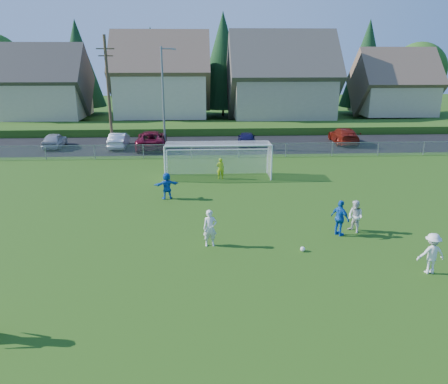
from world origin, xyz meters
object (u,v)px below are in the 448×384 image
at_px(goalkeeper, 220,168).
at_px(car_e, 247,139).
at_px(player_white_b, 355,217).
at_px(player_white_a, 210,228).
at_px(player_white_c, 431,253).
at_px(soccer_ball, 303,249).
at_px(car_a, 54,140).
at_px(car_b, 119,140).
at_px(player_blue_b, 167,186).
at_px(car_g, 344,136).
at_px(soccer_goal, 218,154).
at_px(car_c, 152,139).
at_px(player_blue_a, 340,218).

xyz_separation_m(goalkeeper, car_e, (3.00, 11.20, -0.04)).
bearing_deg(player_white_b, goalkeeper, -178.38).
height_order(player_white_a, player_white_c, player_white_a).
xyz_separation_m(player_white_a, player_white_c, (8.71, -3.07, -0.01)).
height_order(soccer_ball, car_e, car_e).
relative_size(player_white_c, car_a, 0.42).
distance_m(car_b, car_e, 11.96).
height_order(player_blue_b, car_e, player_blue_b).
bearing_deg(car_a, car_g, 177.73).
distance_m(soccer_ball, car_b, 26.10).
height_order(player_white_c, soccer_goal, soccer_goal).
height_order(goalkeeper, car_e, goalkeeper).
height_order(soccer_ball, car_b, car_b).
bearing_deg(player_white_a, car_g, 52.76).
height_order(car_b, car_c, car_c).
relative_size(player_white_b, car_e, 0.39).
distance_m(player_white_b, player_blue_a, 0.94).
xyz_separation_m(player_white_b, player_blue_b, (-9.57, 5.72, 0.00)).
relative_size(player_white_c, car_b, 0.40).
xyz_separation_m(car_a, car_b, (6.01, -0.34, 0.01)).
bearing_deg(car_b, player_white_c, 122.37).
height_order(player_white_b, car_g, player_white_b).
xyz_separation_m(player_white_b, goalkeeper, (-6.15, 9.94, -0.06)).
bearing_deg(car_e, soccer_goal, 77.83).
height_order(player_white_c, car_c, player_white_c).
distance_m(goalkeeper, car_e, 11.59).
distance_m(player_blue_a, goalkeeper, 11.56).
height_order(car_a, car_g, car_g).
height_order(player_white_b, player_white_c, player_white_c).
bearing_deg(car_g, goalkeeper, 47.10).
xyz_separation_m(player_blue_a, car_e, (-2.27, 21.48, -0.18)).
height_order(player_blue_b, goalkeeper, player_blue_b).
bearing_deg(soccer_goal, car_b, 129.78).
bearing_deg(car_g, player_blue_a, 75.25).
distance_m(player_white_b, car_e, 21.37).
distance_m(player_white_a, car_g, 26.87).
distance_m(car_a, car_c, 9.10).
height_order(player_white_b, player_blue_b, player_blue_b).
relative_size(player_blue_a, goalkeeper, 1.19).
bearing_deg(player_blue_a, player_blue_b, 21.55).
relative_size(player_white_a, car_g, 0.33).
distance_m(player_white_a, car_a, 26.60).
bearing_deg(player_white_a, car_a, 114.84).
height_order(player_white_a, player_blue_a, player_blue_a).
relative_size(player_white_c, car_c, 0.29).
distance_m(soccer_ball, goalkeeper, 12.41).
height_order(car_c, car_e, car_c).
relative_size(player_blue_a, car_b, 0.42).
xyz_separation_m(player_white_a, car_b, (-7.98, 22.28, -0.16)).
height_order(soccer_ball, player_white_a, player_white_a).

